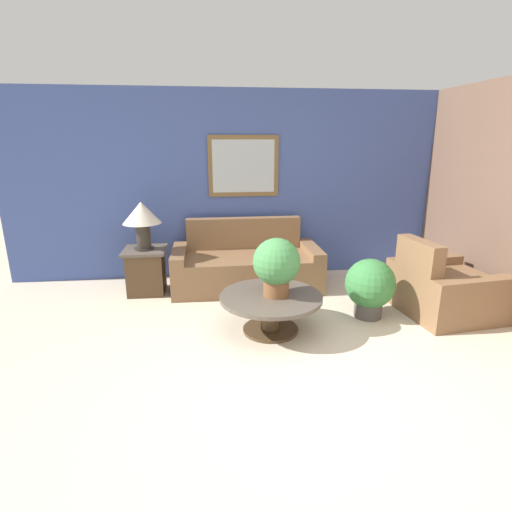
{
  "coord_description": "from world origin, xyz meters",
  "views": [
    {
      "loc": [
        -0.75,
        -2.68,
        1.94
      ],
      "look_at": [
        -0.2,
        1.85,
        0.6
      ],
      "focal_mm": 28.0,
      "sensor_mm": 36.0,
      "label": 1
    }
  ],
  "objects_px": {
    "table_lamp": "(142,216)",
    "potted_plant_floor": "(370,286)",
    "couch_main": "(246,266)",
    "side_table": "(146,270)",
    "armchair": "(443,289)",
    "coffee_table": "(271,305)",
    "potted_plant_on_table": "(277,264)"
  },
  "relations": [
    {
      "from": "table_lamp",
      "to": "potted_plant_floor",
      "type": "bearing_deg",
      "value": -22.58
    },
    {
      "from": "table_lamp",
      "to": "couch_main",
      "type": "bearing_deg",
      "value": 3.48
    },
    {
      "from": "table_lamp",
      "to": "potted_plant_floor",
      "type": "distance_m",
      "value": 2.88
    },
    {
      "from": "side_table",
      "to": "potted_plant_floor",
      "type": "bearing_deg",
      "value": -22.58
    },
    {
      "from": "side_table",
      "to": "potted_plant_floor",
      "type": "relative_size",
      "value": 0.87
    },
    {
      "from": "armchair",
      "to": "coffee_table",
      "type": "bearing_deg",
      "value": 89.78
    },
    {
      "from": "potted_plant_on_table",
      "to": "potted_plant_floor",
      "type": "xyz_separation_m",
      "value": [
        1.1,
        0.22,
        -0.36
      ]
    },
    {
      "from": "potted_plant_on_table",
      "to": "potted_plant_floor",
      "type": "relative_size",
      "value": 0.89
    },
    {
      "from": "side_table",
      "to": "potted_plant_floor",
      "type": "height_order",
      "value": "potted_plant_floor"
    },
    {
      "from": "coffee_table",
      "to": "table_lamp",
      "type": "bearing_deg",
      "value": 138.0
    },
    {
      "from": "armchair",
      "to": "potted_plant_on_table",
      "type": "height_order",
      "value": "potted_plant_on_table"
    },
    {
      "from": "couch_main",
      "to": "side_table",
      "type": "distance_m",
      "value": 1.32
    },
    {
      "from": "couch_main",
      "to": "side_table",
      "type": "bearing_deg",
      "value": -176.52
    },
    {
      "from": "potted_plant_on_table",
      "to": "potted_plant_floor",
      "type": "distance_m",
      "value": 1.18
    },
    {
      "from": "coffee_table",
      "to": "table_lamp",
      "type": "xyz_separation_m",
      "value": [
        -1.44,
        1.29,
        0.72
      ]
    },
    {
      "from": "potted_plant_on_table",
      "to": "couch_main",
      "type": "bearing_deg",
      "value": 97.28
    },
    {
      "from": "couch_main",
      "to": "armchair",
      "type": "distance_m",
      "value": 2.45
    },
    {
      "from": "coffee_table",
      "to": "side_table",
      "type": "xyz_separation_m",
      "value": [
        -1.44,
        1.29,
        0.01
      ]
    },
    {
      "from": "table_lamp",
      "to": "potted_plant_on_table",
      "type": "distance_m",
      "value": 2.0
    },
    {
      "from": "armchair",
      "to": "potted_plant_floor",
      "type": "height_order",
      "value": "armchair"
    },
    {
      "from": "potted_plant_on_table",
      "to": "coffee_table",
      "type": "bearing_deg",
      "value": 177.72
    },
    {
      "from": "potted_plant_floor",
      "to": "side_table",
      "type": "bearing_deg",
      "value": 157.42
    },
    {
      "from": "side_table",
      "to": "table_lamp",
      "type": "relative_size",
      "value": 0.97
    },
    {
      "from": "table_lamp",
      "to": "coffee_table",
      "type": "bearing_deg",
      "value": -42.0
    },
    {
      "from": "armchair",
      "to": "coffee_table",
      "type": "height_order",
      "value": "armchair"
    },
    {
      "from": "armchair",
      "to": "side_table",
      "type": "height_order",
      "value": "armchair"
    },
    {
      "from": "coffee_table",
      "to": "side_table",
      "type": "bearing_deg",
      "value": 138.0
    },
    {
      "from": "armchair",
      "to": "potted_plant_on_table",
      "type": "relative_size",
      "value": 1.87
    },
    {
      "from": "armchair",
      "to": "side_table",
      "type": "xyz_separation_m",
      "value": [
        -3.48,
        1.07,
        0.02
      ]
    },
    {
      "from": "side_table",
      "to": "potted_plant_on_table",
      "type": "distance_m",
      "value": 2.02
    },
    {
      "from": "couch_main",
      "to": "potted_plant_on_table",
      "type": "relative_size",
      "value": 3.27
    },
    {
      "from": "armchair",
      "to": "potted_plant_floor",
      "type": "relative_size",
      "value": 1.66
    }
  ]
}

